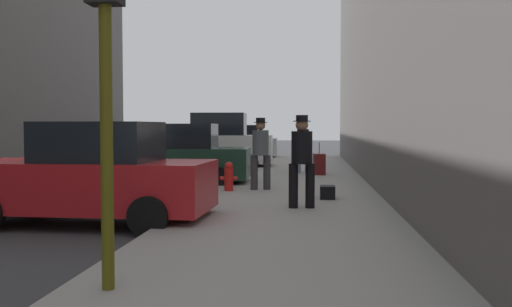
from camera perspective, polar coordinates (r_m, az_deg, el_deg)
The scene contains 12 objects.
sidewalk at distance 11.13m, azimuth 3.25°, elevation -5.73°, with size 4.00×40.00×0.15m, color gray.
parked_red_hatchback at distance 10.27m, azimuth -16.13°, elevation -2.20°, with size 4.26×2.18×1.79m.
parked_dark_green_sedan at distance 16.24m, azimuth -7.98°, elevation -0.36°, with size 4.27×2.19×1.79m.
parked_white_van at distance 22.79m, azimuth -4.06°, elevation 1.00°, with size 4.66×2.19×2.25m.
parked_silver_sedan at distance 29.57m, azimuth -1.86°, elevation 1.04°, with size 4.25×2.15×1.79m.
fire_hydrant at distance 13.85m, azimuth -2.74°, elevation -2.31°, with size 0.42×0.22×0.70m.
traffic_light at distance 5.68m, azimuth -14.83°, elevation 13.27°, with size 0.32×0.32×3.60m.
pedestrian_in_jeans at distance 19.29m, azimuth 4.71°, elevation 0.90°, with size 0.50×0.40×1.71m.
pedestrian_with_beanie at distance 14.06m, azimuth 0.46°, elevation 0.37°, with size 0.53×0.49×1.78m.
pedestrian_with_fedora at distance 10.90m, azimuth 4.60°, elevation -0.31°, with size 0.52×0.44×1.78m.
rolling_suitcase at distance 18.62m, azimuth 6.34°, elevation -1.06°, with size 0.42×0.59×1.04m.
duffel_bag at distance 12.43m, azimuth 7.16°, elevation -3.87°, with size 0.32×0.44×0.28m.
Camera 1 is at (6.43, -11.00, 1.71)m, focal length 40.00 mm.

